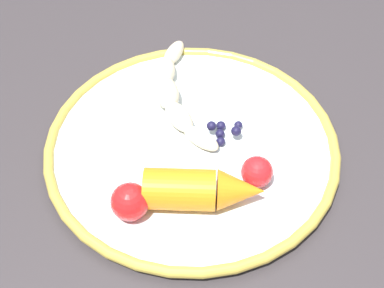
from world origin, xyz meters
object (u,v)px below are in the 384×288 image
object	(u,v)px
blueberry_pile	(222,133)
tomato_mid	(257,172)
plate	(192,146)
dining_table	(219,223)
carrot_orange	(203,190)
tomato_near	(130,202)
banana	(174,93)

from	to	relation	value
blueberry_pile	tomato_mid	distance (m)	0.07
plate	dining_table	bearing A→B (deg)	-170.78
carrot_orange	tomato_near	bearing A→B (deg)	74.21
dining_table	carrot_orange	distance (m)	0.12
tomato_near	tomato_mid	bearing A→B (deg)	-98.97
plate	blueberry_pile	distance (m)	0.04
plate	tomato_mid	distance (m)	0.09
plate	blueberry_pile	xyz separation A→B (m)	(-0.01, -0.04, 0.01)
banana	carrot_orange	size ratio (longest dim) A/B	1.55
dining_table	tomato_mid	bearing A→B (deg)	-127.09
carrot_orange	tomato_near	size ratio (longest dim) A/B	3.22
plate	banana	world-z (taller)	banana
plate	banana	xyz separation A→B (m)	(0.07, -0.01, 0.02)
plate	carrot_orange	xyz separation A→B (m)	(-0.08, 0.03, 0.02)
banana	carrot_orange	xyz separation A→B (m)	(-0.15, 0.04, 0.01)
tomato_mid	dining_table	bearing A→B (deg)	52.91
plate	carrot_orange	world-z (taller)	carrot_orange
dining_table	banana	distance (m)	0.17
banana	plate	bearing A→B (deg)	170.80
carrot_orange	banana	bearing A→B (deg)	-13.74
banana	blueberry_pile	bearing A→B (deg)	-163.42
blueberry_pile	tomato_near	xyz separation A→B (m)	(-0.05, 0.13, 0.01)
banana	carrot_orange	world-z (taller)	carrot_orange
dining_table	banana	size ratio (longest dim) A/B	6.00
banana	carrot_orange	distance (m)	0.16
carrot_orange	blueberry_pile	bearing A→B (deg)	-40.34
dining_table	tomato_near	world-z (taller)	tomato_near
tomato_near	tomato_mid	distance (m)	0.14
banana	tomato_mid	world-z (taller)	tomato_mid
blueberry_pile	tomato_mid	size ratio (longest dim) A/B	1.51
tomato_near	carrot_orange	bearing A→B (deg)	-105.79
plate	blueberry_pile	bearing A→B (deg)	-100.06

